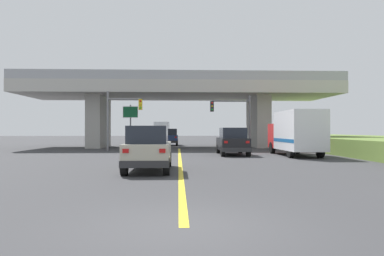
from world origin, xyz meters
TOP-DOWN VIEW (x-y plane):
  - ground at (0.00, 31.90)m, footprint 160.00×160.00m
  - overpass_bridge at (0.00, 31.90)m, footprint 32.75×9.63m
  - lane_divider_stripe at (0.00, 14.36)m, footprint 0.20×28.71m
  - suv_lead at (-1.44, 9.39)m, footprint 1.96×4.59m
  - suv_crossing at (3.93, 19.64)m, footprint 2.12×4.85m
  - box_truck at (8.33, 18.47)m, footprint 2.33×6.79m
  - sedan_oncoming at (-1.06, 36.57)m, footprint 1.88×4.27m
  - traffic_signal_nearside at (5.08, 25.46)m, footprint 3.69×0.36m
  - traffic_signal_farside at (-5.33, 25.36)m, footprint 3.16×0.36m
  - highway_sign at (-4.96, 29.68)m, footprint 1.53×0.17m
  - semi_truck_distant at (-2.76, 52.02)m, footprint 2.33×7.25m

SIDE VIEW (x-z plane):
  - ground at x=0.00m, z-range 0.00..0.00m
  - lane_divider_stripe at x=0.00m, z-range 0.00..0.01m
  - sedan_oncoming at x=-1.06m, z-range 0.00..2.02m
  - suv_lead at x=-1.44m, z-range 0.00..2.02m
  - suv_crossing at x=3.93m, z-range 0.01..2.03m
  - semi_truck_distant at x=-2.76m, z-range 0.08..3.23m
  - box_truck at x=8.33m, z-range 0.07..3.25m
  - highway_sign at x=-4.96m, z-range 1.02..5.45m
  - traffic_signal_nearside at x=5.08m, z-range 0.78..5.79m
  - traffic_signal_farside at x=-5.33m, z-range 0.72..6.05m
  - overpass_bridge at x=0.00m, z-range 1.67..9.26m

